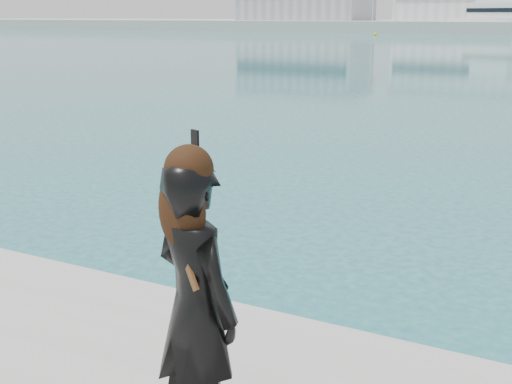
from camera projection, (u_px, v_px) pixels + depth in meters
motor_yacht at (507, 18)px, 106.14m from camera, size 20.60×11.84×9.29m
buoy_far at (375, 35)px, 100.67m from camera, size 0.50×0.50×0.50m
woman at (195, 299)px, 3.43m from camera, size 0.70×0.59×1.74m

